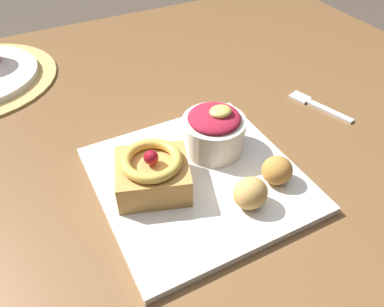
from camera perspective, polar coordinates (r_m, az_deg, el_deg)
The scene contains 7 objects.
dining_table at distance 0.73m, azimuth -5.29°, elevation -1.11°, with size 1.31×0.96×0.73m.
front_plate at distance 0.55m, azimuth 0.96°, elevation -3.85°, with size 0.28×0.28×0.01m, color white.
cake_slice at distance 0.52m, azimuth -5.96°, elevation -2.89°, with size 0.12×0.11×0.07m.
berry_ramekin at distance 0.57m, azimuth 3.29°, elevation 3.46°, with size 0.10×0.10×0.08m.
fritter_front at distance 0.50m, azimuth 8.77°, elevation -5.92°, with size 0.05×0.04×0.04m, color tan.
fritter_middle at distance 0.54m, azimuth 12.66°, elevation -2.46°, with size 0.04×0.04×0.04m, color #BC7F38.
fork at distance 0.74m, azimuth 18.13°, elevation 6.97°, with size 0.05×0.12×0.00m.
Camera 1 is at (-0.19, -0.50, 1.13)m, focal length 35.46 mm.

